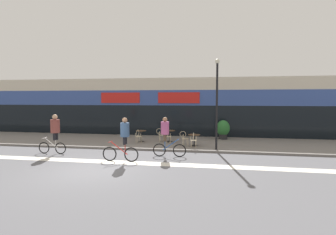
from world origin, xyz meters
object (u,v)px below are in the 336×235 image
Objects in this scene: cafe_chair_1_near at (168,135)px; cyclist_0 at (124,137)px; cyclist_2 at (55,130)px; cafe_chair_0_near at (138,135)px; planter_pot at (223,129)px; cafe_chair_1_side at (161,134)px; bistro_table_1 at (170,134)px; cafe_chair_2_near at (194,139)px; cafe_chair_2_side at (184,137)px; bistro_table_2 at (194,138)px; bistro_table_0 at (141,134)px; cyclist_1 at (166,134)px; lamp_post at (217,98)px.

cyclist_0 is at bearing 165.90° from cafe_chair_1_near.
cafe_chair_0_near is at bearing -137.19° from cyclist_2.
cafe_chair_1_side is at bearing -157.64° from planter_pot.
bistro_table_1 is 0.56× the size of planter_pot.
cafe_chair_2_near is 1.00× the size of cafe_chair_2_side.
cafe_chair_1_side is at bearing 152.39° from bistro_table_2.
cyclist_1 is (2.41, -3.74, 0.54)m from bistro_table_0.
planter_pot is 11.18m from cyclist_2.
bistro_table_1 is at bearing 1.30° from cafe_chair_1_near.
cafe_chair_2_side is 0.17× the size of lamp_post.
cafe_chair_2_side is 4.94m from cyclist_0.
cafe_chair_1_near is 6.87m from cyclist_2.
cyclist_1 is at bearing -135.95° from cafe_chair_0_near.
bistro_table_2 is 3.54m from planter_pot.
bistro_table_2 is at bearing 63.99° from cyclist_1.
cyclist_2 reaches higher than cafe_chair_1_side.
cyclist_0 is 4.47m from cyclist_2.
cafe_chair_0_near is 1.00× the size of cafe_chair_2_side.
cyclist_0 is at bearing -166.47° from cafe_chair_0_near.
bistro_table_1 is 7.23m from cyclist_2.
lamp_post is at bearing -144.71° from cyclist_0.
cafe_chair_1_near is 4.28m from lamp_post.
cyclist_0 is at bearing -126.45° from bistro_table_2.
lamp_post reaches higher than cafe_chair_2_side.
bistro_table_2 is 5.27m from cyclist_0.
cafe_chair_0_near is at bearing -154.40° from planter_pot.
cafe_chair_2_near is at bearing 165.18° from lamp_post.
cafe_chair_1_side and cafe_chair_2_near have the same top height.
planter_pot is at bearing -58.25° from cafe_chair_0_near.
lamp_post is at bearing -115.89° from cafe_chair_1_near.
cafe_chair_1_side is 2.15m from cafe_chair_2_side.
cyclist_0 is (-3.11, -4.21, 0.60)m from bistro_table_2.
bistro_table_0 is at bearing -171.30° from bistro_table_1.
bistro_table_2 is 0.84× the size of cafe_chair_2_side.
cafe_chair_1_side is 4.60m from planter_pot.
bistro_table_2 is 1.87m from cafe_chair_1_near.
planter_pot is (5.56, 2.04, 0.19)m from bistro_table_0.
cafe_chair_1_near reaches higher than bistro_table_1.
cafe_chair_1_near is at bearing 96.80° from cyclist_1.
cyclist_1 reaches higher than planter_pot.
cafe_chair_1_near and cafe_chair_1_side have the same top height.
cyclist_2 is at bearing 139.05° from cafe_chair_0_near.
cyclist_2 is (-6.83, -3.17, 0.69)m from cafe_chair_2_side.
cyclist_2 is at bearing -166.09° from lamp_post.
cafe_chair_1_side is 0.43× the size of cyclist_1.
bistro_table_1 is 0.86× the size of cafe_chair_2_side.
cafe_chair_0_near is (-0.01, -0.63, -0.02)m from bistro_table_0.
lamp_post is at bearing -35.74° from bistro_table_1.
cyclist_0 is at bearing -112.92° from cafe_chair_2_side.
bistro_table_1 is at bearing -104.56° from cyclist_0.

